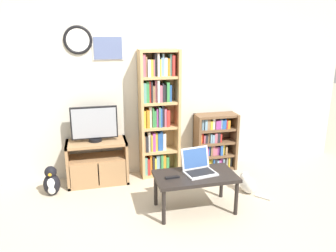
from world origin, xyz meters
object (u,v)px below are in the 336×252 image
(laptop, at_px, (198,167))
(remote_near_laptop, at_px, (172,177))
(tv_stand, at_px, (98,162))
(bookshelf_short, at_px, (214,142))
(cat, at_px, (247,184))
(coffee_table, at_px, (195,179))
(penguin_figurine, at_px, (52,182))
(television, at_px, (94,124))
(bookshelf_tall, at_px, (157,114))

(laptop, height_order, remote_near_laptop, laptop)
(tv_stand, relative_size, laptop, 2.09)
(bookshelf_short, xyz_separation_m, cat, (0.14, -0.85, -0.29))
(coffee_table, relative_size, cat, 2.23)
(tv_stand, distance_m, cat, 2.03)
(remote_near_laptop, relative_size, penguin_figurine, 0.42)
(tv_stand, relative_size, remote_near_laptop, 5.01)
(television, height_order, bookshelf_short, television)
(remote_near_laptop, xyz_separation_m, cat, (1.08, 0.28, -0.33))
(laptop, xyz_separation_m, penguin_figurine, (-1.71, 0.72, -0.34))
(cat, bearing_deg, bookshelf_short, 80.61)
(television, relative_size, cat, 1.47)
(laptop, bearing_deg, coffee_table, -140.65)
(bookshelf_short, distance_m, penguin_figurine, 2.35)
(bookshelf_short, xyz_separation_m, penguin_figurine, (-2.32, -0.33, -0.24))
(tv_stand, distance_m, coffee_table, 1.47)
(bookshelf_tall, xyz_separation_m, bookshelf_short, (0.86, -0.00, -0.49))
(television, xyz_separation_m, laptop, (1.13, -0.99, -0.32))
(cat, bearing_deg, coffee_table, 178.44)
(coffee_table, xyz_separation_m, penguin_figurine, (-1.66, 0.78, -0.22))
(remote_near_laptop, bearing_deg, coffee_table, -87.82)
(television, relative_size, coffee_table, 0.66)
(bookshelf_tall, distance_m, coffee_table, 1.23)
(bookshelf_tall, bearing_deg, penguin_figurine, -167.32)
(penguin_figurine, bearing_deg, coffee_table, -25.11)
(coffee_table, bearing_deg, bookshelf_short, 59.22)
(laptop, relative_size, penguin_figurine, 1.00)
(bookshelf_short, relative_size, cat, 2.05)
(television, distance_m, penguin_figurine, 0.92)
(cat, bearing_deg, laptop, 175.44)
(coffee_table, xyz_separation_m, laptop, (0.05, 0.06, 0.12))
(tv_stand, distance_m, television, 0.54)
(bookshelf_short, height_order, cat, bookshelf_short)
(bookshelf_short, distance_m, cat, 0.92)
(television, relative_size, bookshelf_short, 0.72)
(bookshelf_tall, height_order, bookshelf_short, bookshelf_tall)
(television, xyz_separation_m, cat, (1.88, -0.80, -0.71))
(tv_stand, relative_size, bookshelf_short, 0.95)
(laptop, bearing_deg, bookshelf_short, 50.79)
(tv_stand, relative_size, bookshelf_tall, 0.45)
(coffee_table, distance_m, penguin_figurine, 1.85)
(tv_stand, xyz_separation_m, bookshelf_tall, (0.86, 0.10, 0.60))
(coffee_table, bearing_deg, laptop, 48.48)
(television, height_order, laptop, television)
(tv_stand, height_order, coffee_table, tv_stand)
(tv_stand, xyz_separation_m, laptop, (1.12, -0.95, 0.21))
(coffee_table, bearing_deg, bookshelf_tall, 100.59)
(tv_stand, distance_m, bookshelf_short, 1.73)
(bookshelf_tall, distance_m, remote_near_laptop, 1.22)
(television, distance_m, cat, 2.16)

